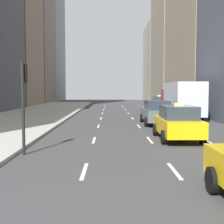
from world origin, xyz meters
The scene contains 8 objects.
sidewalk_left centered at (-7.00, 27.00, 0.07)m, with size 8.00×66.00×0.15m, color #ADAAA3.
lane_markings centered at (2.60, 23.00, 0.01)m, with size 5.72×56.00×0.01m.
building_row_left centered at (-14.00, 45.30, 14.64)m, with size 6.00×79.42×38.00m.
taxi_lead centered at (6.80, 37.90, 0.88)m, with size 2.02×4.40×1.87m.
taxi_second centered at (4.00, 14.08, 0.88)m, with size 2.02×4.40×1.87m.
sedan_black_near centered at (4.00, 21.24, 0.90)m, with size 2.02×4.99×1.76m.
box_truck centered at (6.80, 25.64, 1.71)m, with size 2.58×8.40×3.15m.
traffic_light_pole centered at (-2.75, 10.59, 2.41)m, with size 0.24×0.42×3.60m.
Camera 1 is at (0.60, -1.50, 2.51)m, focal length 50.00 mm.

